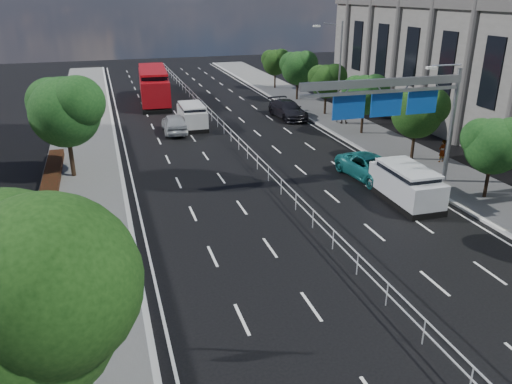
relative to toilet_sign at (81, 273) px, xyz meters
name	(u,v)px	position (x,y,z in m)	size (l,w,h in m)	color
ground	(375,294)	(10.95, 0.00, -2.94)	(160.00, 160.00, 0.00)	black
sidewalk_near	(75,349)	(-0.55, 0.00, -2.87)	(5.00, 140.00, 0.14)	slate
kerb_near	(149,335)	(1.95, 0.00, -2.87)	(0.25, 140.00, 0.15)	silver
median_fence	(233,137)	(10.95, 22.50, -2.42)	(0.05, 85.00, 1.02)	silver
hedge_near	(32,276)	(-2.35, 5.00, -2.58)	(1.00, 36.00, 0.44)	black
toilet_sign	(81,273)	(0.00, 0.00, 0.00)	(1.62, 0.18, 4.34)	gray
overhead_gantry	(399,99)	(17.69, 10.05, 2.66)	(10.24, 0.38, 7.45)	gray
streetlight_far	(337,66)	(21.46, 26.00, 2.27)	(2.78, 2.40, 9.00)	gray
civic_hall	(494,54)	(34.67, 22.00, 3.33)	(14.40, 36.00, 14.35)	slate
near_tree_big	(7,294)	(-1.17, -4.53, 2.33)	(5.72, 5.33, 7.71)	black
near_tree_back	(65,108)	(-0.99, 17.97, 1.67)	(4.84, 4.51, 6.69)	black
far_tree_c	(495,143)	(22.20, 6.98, 0.48)	(3.52, 3.28, 4.94)	black
far_tree_d	(418,110)	(22.20, 14.48, 0.74)	(3.85, 3.59, 5.34)	black
far_tree_e	(365,93)	(22.20, 21.98, 0.61)	(3.63, 3.38, 5.13)	black
far_tree_f	(327,79)	(22.20, 29.48, 0.55)	(3.52, 3.28, 5.02)	black
far_tree_g	(298,66)	(22.20, 36.98, 0.81)	(3.96, 3.69, 5.45)	black
far_tree_h	(276,61)	(22.20, 44.48, 0.48)	(3.41, 3.18, 4.91)	black
white_minivan	(192,116)	(8.80, 28.68, -1.92)	(2.14, 4.84, 2.09)	black
red_bus	(154,85)	(6.81, 40.88, -1.04)	(3.71, 12.38, 3.65)	black
near_car_silver	(174,123)	(7.00, 27.33, -2.11)	(1.96, 4.88, 1.66)	#A0A3A7
near_car_dark	(162,82)	(8.69, 49.16, -2.14)	(1.70, 4.88, 1.61)	black
silver_minivan	(406,185)	(17.45, 8.06, -1.90)	(2.30, 5.18, 2.13)	black
parked_car_teal	(371,168)	(17.45, 12.00, -2.18)	(2.53, 5.50, 1.53)	#197171
parked_car_dark	(288,109)	(18.24, 29.50, -2.12)	(2.30, 5.66, 1.64)	black
pedestrian_a	(442,151)	(23.76, 13.30, -2.00)	(0.59, 0.38, 1.61)	gray
pedestrian_b	(343,113)	(22.13, 25.52, -1.88)	(0.90, 0.70, 1.85)	gray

